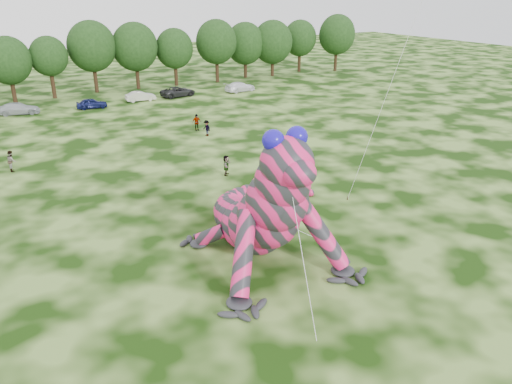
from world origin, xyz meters
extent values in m
plane|color=#16330A|center=(0.00, 0.00, 0.00)|extent=(240.00, 240.00, 0.00)
cylinder|color=silver|center=(14.59, 5.17, 8.81)|extent=(0.02, 0.02, 18.22)
cylinder|color=#382314|center=(13.28, 7.10, 0.12)|extent=(0.08, 0.08, 0.24)
imported|color=#A3AAAD|center=(-4.66, 49.29, 0.72)|extent=(5.29, 2.97, 1.45)
imported|color=#11174A|center=(4.08, 47.88, 0.67)|extent=(4.08, 1.99, 1.34)
imported|color=beige|center=(11.10, 49.06, 0.68)|extent=(4.22, 1.69, 1.36)
imported|color=#232325|center=(16.86, 49.32, 0.72)|extent=(5.45, 3.09, 1.44)
imported|color=white|center=(26.46, 47.95, 0.73)|extent=(5.26, 2.75, 1.45)
imported|color=gray|center=(-7.78, 26.89, 0.92)|extent=(0.72, 0.92, 1.84)
imported|color=gray|center=(7.86, 16.53, 0.87)|extent=(1.39, 1.60, 1.74)
imported|color=gray|center=(11.59, 28.36, 0.86)|extent=(0.84, 1.21, 1.71)
imported|color=gray|center=(11.56, 30.93, 0.92)|extent=(1.09, 0.48, 1.85)
camera|label=1|loc=(-10.27, -19.28, 14.97)|focal=35.00mm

